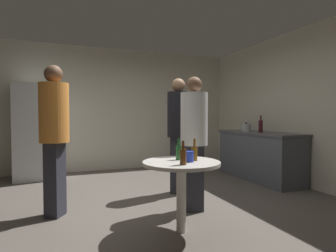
% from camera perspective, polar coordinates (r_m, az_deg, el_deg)
% --- Properties ---
extents(ground_plane, '(5.20, 5.20, 0.10)m').
position_cam_1_polar(ground_plane, '(4.02, -2.54, -16.08)').
color(ground_plane, '#5B544C').
extents(wall_back, '(5.32, 0.06, 2.70)m').
position_cam_1_polar(wall_back, '(6.37, -10.07, 3.38)').
color(wall_back, beige).
rests_on(wall_back, ground_plane).
extents(wall_side_right, '(0.06, 5.20, 2.70)m').
position_cam_1_polar(wall_side_right, '(5.28, 25.72, 3.48)').
color(wall_side_right, beige).
rests_on(wall_side_right, ground_plane).
extents(refrigerator, '(0.70, 0.68, 1.80)m').
position_cam_1_polar(refrigerator, '(5.85, -25.71, -1.08)').
color(refrigerator, silver).
rests_on(refrigerator, ground_plane).
extents(kitchen_counter, '(0.64, 1.85, 0.90)m').
position_cam_1_polar(kitchen_counter, '(5.56, 18.20, -5.78)').
color(kitchen_counter, '#4C515B').
rests_on(kitchen_counter, ground_plane).
extents(kettle, '(0.24, 0.17, 0.18)m').
position_cam_1_polar(kettle, '(5.75, 15.80, -0.30)').
color(kettle, '#B2B2B7').
rests_on(kettle, kitchen_counter).
extents(wine_bottle_on_counter, '(0.08, 0.08, 0.31)m').
position_cam_1_polar(wine_bottle_on_counter, '(5.38, 18.53, 0.02)').
color(wine_bottle_on_counter, '#3F141E').
rests_on(wine_bottle_on_counter, kitchen_counter).
extents(foreground_table, '(0.80, 0.80, 0.73)m').
position_cam_1_polar(foreground_table, '(2.89, 2.76, -9.33)').
color(foreground_table, beige).
rests_on(foreground_table, ground_plane).
extents(beer_bottle_amber, '(0.06, 0.06, 0.23)m').
position_cam_1_polar(beer_bottle_amber, '(2.91, 5.46, -5.48)').
color(beer_bottle_amber, '#8C5919').
rests_on(beer_bottle_amber, foreground_table).
extents(beer_bottle_brown, '(0.06, 0.06, 0.23)m').
position_cam_1_polar(beer_bottle_brown, '(2.66, 3.11, -6.21)').
color(beer_bottle_brown, '#593314').
rests_on(beer_bottle_brown, foreground_table).
extents(beer_bottle_green, '(0.06, 0.06, 0.23)m').
position_cam_1_polar(beer_bottle_green, '(2.96, 2.22, -5.36)').
color(beer_bottle_green, '#26662D').
rests_on(beer_bottle_green, foreground_table).
extents(plastic_cup_blue, '(0.08, 0.08, 0.11)m').
position_cam_1_polar(plastic_cup_blue, '(2.83, 4.48, -6.29)').
color(plastic_cup_blue, blue).
rests_on(plastic_cup_blue, foreground_table).
extents(person_in_orange_shirt, '(0.46, 0.46, 1.80)m').
position_cam_1_polar(person_in_orange_shirt, '(3.55, -22.36, -0.35)').
color(person_in_orange_shirt, '#2D2D38').
rests_on(person_in_orange_shirt, ground_plane).
extents(person_in_black_shirt, '(0.47, 0.47, 1.78)m').
position_cam_1_polar(person_in_black_shirt, '(4.27, 2.14, -0.02)').
color(person_in_black_shirt, '#2D2D38').
rests_on(person_in_black_shirt, ground_plane).
extents(person_in_white_shirt, '(0.40, 0.40, 1.69)m').
position_cam_1_polar(person_in_white_shirt, '(3.50, 5.38, -1.37)').
color(person_in_white_shirt, '#2D2D38').
rests_on(person_in_white_shirt, ground_plane).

